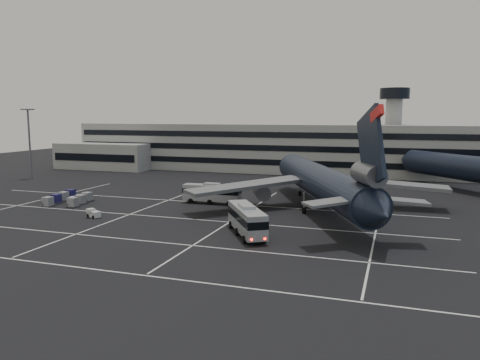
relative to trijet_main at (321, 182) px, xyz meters
name	(u,v)px	position (x,y,z in m)	size (l,w,h in m)	color
ground	(149,222)	(-24.11, -16.85, -5.25)	(260.00, 260.00, 0.00)	black
lane_markings	(157,221)	(-23.16, -16.13, -5.24)	(90.00, 55.62, 0.01)	silver
terminal	(259,148)	(-27.06, 54.29, 1.68)	(125.00, 26.00, 24.00)	gray
hills	(357,174)	(-6.12, 153.15, -17.32)	(352.00, 180.00, 44.00)	#38332B
lightpole_left	(29,134)	(-79.11, 18.15, 6.57)	(2.40, 2.40, 18.28)	slate
trijet_main	(321,182)	(0.00, 0.00, 0.00)	(43.49, 54.57, 18.08)	black
bus_near	(247,218)	(-7.17, -19.51, -2.89)	(8.85, 11.87, 4.32)	#A0A2A8
bus_far	(212,192)	(-20.62, 0.75, -3.10)	(11.19, 3.11, 3.92)	#A0A2A8
tug_a	(74,200)	(-46.00, -6.90, -4.69)	(1.20, 1.98, 1.26)	silver
tug_b	(94,214)	(-34.24, -16.87, -4.59)	(2.68, 2.25, 1.49)	silver
uld_cluster	(69,199)	(-46.72, -7.61, -4.38)	(8.65, 10.94, 1.78)	#2D2D30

